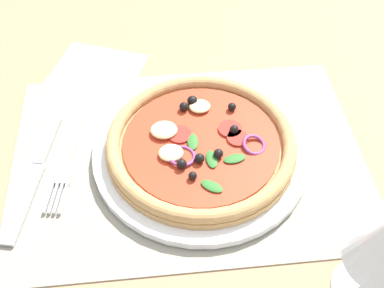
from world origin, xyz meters
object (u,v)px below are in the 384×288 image
at_px(plate, 201,154).
at_px(napkin, 96,72).
at_px(pizza, 201,145).
at_px(fork, 67,161).
at_px(knife, 33,176).

distance_m(plate, napkin, 0.23).
xyz_separation_m(pizza, napkin, (0.14, -0.19, -0.02)).
height_order(pizza, napkin, pizza).
xyz_separation_m(plate, pizza, (0.00, -0.00, 0.02)).
distance_m(fork, napkin, 0.18).
height_order(pizza, knife, pizza).
bearing_deg(fork, pizza, 96.56).
xyz_separation_m(plate, fork, (0.17, -0.01, -0.00)).
bearing_deg(pizza, knife, 3.13).
height_order(knife, napkin, knife).
height_order(pizza, fork, pizza).
xyz_separation_m(fork, knife, (0.04, 0.02, 0.00)).
height_order(plate, napkin, plate).
bearing_deg(plate, fork, -2.81).
xyz_separation_m(pizza, knife, (0.21, 0.01, -0.02)).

